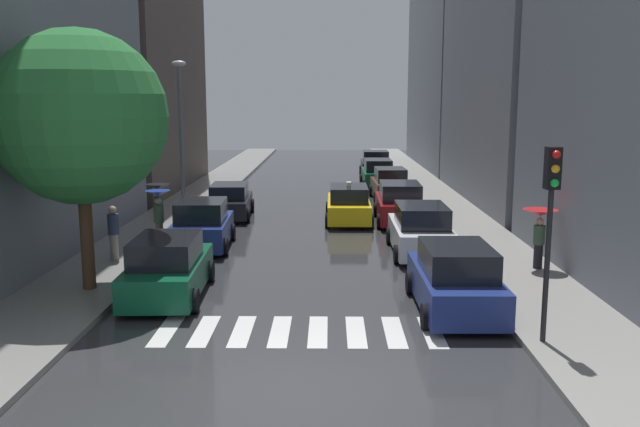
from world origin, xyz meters
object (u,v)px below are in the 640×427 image
parked_car_left_third (230,202)px  traffic_light_right_corner (551,201)px  parked_car_right_third (400,204)px  street_tree_left (80,117)px  parked_car_right_fourth (390,185)px  parked_car_right_fifth (378,174)px  pedestrian_foreground (158,199)px  parked_car_left_second (202,226)px  pedestrian_far_side (114,231)px  parked_car_right_second (421,231)px  lamp_post_left (181,131)px  parked_car_left_nearest (168,269)px  pedestrian_by_kerb (158,207)px  parked_car_right_sixth (375,164)px  taxi_midroad (349,205)px  pedestrian_near_tree (540,224)px  parked_car_right_nearest (455,280)px

parked_car_left_third → traffic_light_right_corner: bearing=-153.1°
parked_car_right_third → street_tree_left: (-9.90, -11.15, 4.11)m
parked_car_right_fourth → traffic_light_right_corner: size_ratio=0.95×
parked_car_right_fifth → pedestrian_foreground: size_ratio=2.32×
parked_car_right_third → pedestrian_foreground: bearing=109.7°
parked_car_left_second → pedestrian_far_side: 3.50m
parked_car_right_second → lamp_post_left: 11.24m
parked_car_left_nearest → parked_car_right_third: size_ratio=0.97×
pedestrian_far_side → lamp_post_left: lamp_post_left is taller
pedestrian_by_kerb → parked_car_right_sixth: bearing=-109.4°
parked_car_right_sixth → pedestrian_foreground: (-10.01, -21.24, 0.71)m
parked_car_left_third → street_tree_left: (-2.17, -12.36, 4.20)m
taxi_midroad → parked_car_left_third: bearing=80.1°
parked_car_left_third → pedestrian_near_tree: 14.97m
parked_car_right_third → parked_car_right_sixth: (0.13, 17.92, 0.01)m
pedestrian_near_tree → street_tree_left: size_ratio=0.26×
parked_car_right_nearest → parked_car_right_fourth: size_ratio=1.11×
pedestrian_by_kerb → lamp_post_left: size_ratio=0.29×
parked_car_right_fifth → taxi_midroad: bearing=169.6°
parked_car_right_second → taxi_midroad: 6.76m
parked_car_left_second → pedestrian_far_side: bearing=132.3°
parked_car_left_second → parked_car_right_third: 9.41m
parked_car_right_second → pedestrian_foreground: 10.40m
parked_car_left_second → lamp_post_left: size_ratio=0.60×
parked_car_right_fifth → lamp_post_left: size_ratio=0.67×
parked_car_left_nearest → traffic_light_right_corner: size_ratio=1.06×
parked_car_right_fifth → traffic_light_right_corner: traffic_light_right_corner is taller
parked_car_left_nearest → lamp_post_left: 11.06m
pedestrian_by_kerb → traffic_light_right_corner: (10.96, -9.77, 1.72)m
parked_car_right_fourth → pedestrian_by_kerb: bearing=140.1°
parked_car_left_nearest → traffic_light_right_corner: bearing=-114.3°
parked_car_right_third → pedestrian_foreground: (-9.88, -3.32, 0.72)m
parked_car_left_second → parked_car_right_fourth: bearing=-36.0°
parked_car_left_second → traffic_light_right_corner: 13.89m
pedestrian_by_kerb → street_tree_left: (-0.56, -5.71, 3.38)m
pedestrian_near_tree → lamp_post_left: 15.16m
parked_car_left_second → parked_car_right_second: bearing=-98.4°
parked_car_right_fifth → pedestrian_far_side: 22.32m
parked_car_right_nearest → traffic_light_right_corner: 3.87m
street_tree_left → parked_car_right_fifth: bearing=67.2°
parked_car_right_nearest → parked_car_right_fifth: size_ratio=0.99×
parked_car_left_second → parked_car_right_nearest: 10.80m
parked_car_right_second → pedestrian_near_tree: pedestrian_near_tree is taller
parked_car_right_second → pedestrian_near_tree: (3.36, -2.59, 0.73)m
lamp_post_left → parked_car_left_third: bearing=54.0°
parked_car_right_nearest → pedestrian_by_kerb: 11.91m
parked_car_right_second → traffic_light_right_corner: traffic_light_right_corner is taller
parked_car_right_fourth → pedestrian_far_side: size_ratio=2.26×
pedestrian_far_side → traffic_light_right_corner: (11.89, -7.46, 2.17)m
parked_car_right_third → traffic_light_right_corner: traffic_light_right_corner is taller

